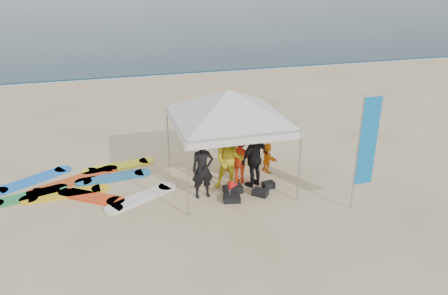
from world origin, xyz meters
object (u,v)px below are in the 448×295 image
Objects in this scene: feather_flag at (367,143)px; person_seated at (267,157)px; person_black_b at (255,158)px; marker_pennant at (234,185)px; person_black_a at (203,169)px; canopy_tent at (229,90)px; person_orange_a at (240,158)px; person_yellow at (229,160)px; surfboard_spread at (83,185)px; person_orange_b at (231,145)px.

person_seated is at bearing 119.36° from feather_flag.
person_seated is 0.30× the size of feather_flag.
feather_flag reaches higher than person_black_b.
feather_flag is at bearing -23.00° from marker_pennant.
person_black_a is 2.45m from canopy_tent.
marker_pennant is at bearing 128.65° from person_seated.
person_orange_a is at bearing 21.24° from person_black_a.
person_black_a is 0.95m from person_yellow.
canopy_tent is (-1.47, -0.44, 2.53)m from person_seated.
marker_pennant is (-0.17, -1.12, -2.55)m from canopy_tent.
person_orange_a is at bearing -7.18° from canopy_tent.
person_black_b is (0.34, -0.37, 0.10)m from person_orange_a.
person_black_b is at bearing 38.40° from marker_pennant.
person_black_a is 3.97m from surfboard_spread.
person_seated is at bearing -116.23° from person_orange_a.
canopy_tent reaches higher than person_seated.
person_orange_b is (-0.34, 1.39, -0.06)m from person_black_b.
person_seated is at bearing 20.93° from person_black_a.
person_orange_a is 0.89× the size of person_black_b.
person_black_a is at bearing 155.82° from feather_flag.
marker_pennant is 4.82m from surfboard_spread.
person_orange_b reaches higher than person_seated.
canopy_tent is at bearing 81.18° from marker_pennant.
person_yellow is 1.81m from person_seated.
person_seated is 3.70m from feather_flag.
marker_pennant is (0.82, -0.45, -0.41)m from person_black_a.
feather_flag is 0.64× the size of surfboard_spread.
marker_pennant is at bearing -26.06° from surfboard_spread.
surfboard_spread is (-4.86, 1.04, -0.80)m from person_orange_a.
person_seated is 2.96m from canopy_tent.
feather_flag is at bearing -38.83° from canopy_tent.
person_seated is 0.22× the size of canopy_tent.
marker_pennant is at bearing -31.94° from person_black_a.
person_orange_b is 0.52× the size of feather_flag.
person_orange_a is at bearing 50.25° from person_yellow.
marker_pennant is at bearing 157.00° from feather_flag.
feather_flag is (2.42, -2.10, 1.04)m from person_black_b.
person_yellow is 0.81m from person_black_b.
surfboard_spread is (-4.39, 1.36, -0.90)m from person_yellow.
person_orange_b is at bearing 86.90° from person_yellow.
feather_flag reaches higher than person_orange_a.
person_black_a reaches higher than surfboard_spread.
surfboard_spread is (-3.50, 1.66, -0.87)m from person_black_a.
person_black_b is 1.21m from marker_pennant.
person_yellow is at bearing 53.80° from person_orange_b.
person_black_b is 0.36× the size of surfboard_spread.
canopy_tent is 1.37× the size of feather_flag.
person_orange_a is 3.88m from feather_flag.
person_black_a is at bearing 151.31° from marker_pennant.
person_orange_b is 0.38× the size of canopy_tent.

